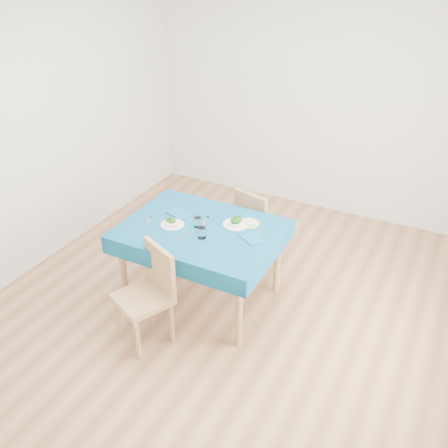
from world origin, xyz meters
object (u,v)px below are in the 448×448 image
at_px(bowl_far, 236,221).
at_px(side_plate, 249,223).
at_px(chair_near, 142,292).
at_px(chair_far, 261,222).
at_px(bowl_near, 172,222).
at_px(table, 202,264).

bearing_deg(bowl_far, side_plate, 37.04).
bearing_deg(chair_near, bowl_far, 90.40).
xyz_separation_m(chair_far, side_plate, (0.11, -0.53, 0.29)).
height_order(chair_far, side_plate, chair_far).
height_order(chair_far, bowl_near, chair_far).
relative_size(chair_near, side_plate, 5.51).
xyz_separation_m(table, chair_far, (0.22, 0.79, 0.09)).
height_order(table, side_plate, side_plate).
distance_m(table, bowl_near, 0.48).
bearing_deg(bowl_near, chair_far, 61.48).
bearing_deg(chair_far, table, 89.52).
xyz_separation_m(bowl_near, bowl_far, (0.49, 0.26, 0.00)).
distance_m(chair_near, side_plate, 1.10).
bearing_deg(side_plate, bowl_near, -150.31).
relative_size(chair_far, bowl_far, 4.13).
distance_m(table, side_plate, 0.57).
relative_size(chair_far, side_plate, 5.27).
relative_size(chair_near, bowl_near, 4.84).
xyz_separation_m(chair_far, bowl_near, (-0.47, -0.86, 0.32)).
distance_m(bowl_near, bowl_far, 0.55).
relative_size(bowl_near, side_plate, 1.14).
relative_size(table, chair_far, 1.42).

